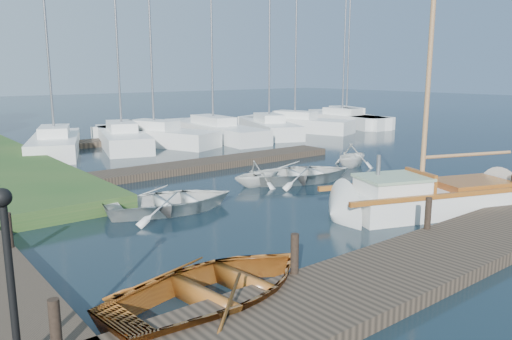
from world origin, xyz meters
TOP-DOWN VIEW (x-y plane):
  - ground at (0.00, 0.00)m, footprint 160.00×160.00m
  - near_dock at (0.00, -6.00)m, footprint 18.00×2.20m
  - far_dock at (2.00, 6.50)m, footprint 14.00×1.60m
  - pontoon at (10.00, 16.00)m, footprint 30.00×1.60m
  - mooring_post_0 at (-7.50, -5.00)m, footprint 0.16×0.16m
  - mooring_post_1 at (-3.00, -5.00)m, footprint 0.16×0.16m
  - mooring_post_2 at (1.50, -5.00)m, footprint 0.16×0.16m
  - mooring_post_4 at (-7.00, 0.00)m, footprint 0.16×0.16m
  - lamp_post at (-8.00, -5.00)m, footprint 0.24×0.24m
  - sailboat at (3.85, -3.59)m, footprint 7.39×4.29m
  - dinghy at (-4.60, -4.70)m, footprint 4.61×3.52m
  - tender_a at (-2.24, 1.34)m, footprint 4.41×3.53m
  - tender_b at (1.93, 2.36)m, footprint 2.05×1.78m
  - tender_c at (3.77, 1.88)m, footprint 4.65×3.94m
  - tender_d at (7.58, 2.71)m, footprint 2.60×2.38m
  - marina_boat_0 at (-1.64, 14.55)m, footprint 4.59×7.50m
  - marina_boat_1 at (2.02, 14.63)m, footprint 4.32×8.19m
  - marina_boat_2 at (3.83, 14.28)m, footprint 4.99×8.14m
  - marina_boat_3 at (7.98, 14.43)m, footprint 2.80×9.78m
  - marina_boat_4 at (11.77, 13.50)m, footprint 4.81×7.70m
  - marina_boat_5 at (14.67, 14.15)m, footprint 4.87×8.48m
  - marina_boat_6 at (19.57, 14.13)m, footprint 2.58×8.07m
  - marina_boat_7 at (20.66, 14.68)m, footprint 5.13×9.49m

SIDE VIEW (x-z plane):
  - ground at x=0.00m, z-range 0.00..0.00m
  - near_dock at x=0.00m, z-range 0.00..0.30m
  - far_dock at x=2.00m, z-range 0.00..0.30m
  - pontoon at x=10.00m, z-range 0.00..0.30m
  - sailboat at x=3.85m, z-range -4.57..5.26m
  - tender_a at x=-2.24m, z-range 0.00..0.81m
  - tender_c at x=3.77m, z-range 0.00..0.82m
  - dinghy at x=-4.60m, z-range 0.00..0.89m
  - tender_b at x=1.93m, z-range 0.00..1.05m
  - marina_boat_2 at x=3.83m, z-range -4.54..5.67m
  - marina_boat_1 at x=2.02m, z-range -4.65..5.79m
  - marina_boat_6 at x=19.57m, z-range -4.71..5.84m
  - marina_boat_7 at x=20.66m, z-range -5.16..6.29m
  - marina_boat_0 at x=-1.64m, z-range -4.57..5.71m
  - marina_boat_4 at x=11.77m, z-range -4.82..5.96m
  - marina_boat_3 at x=7.98m, z-range -5.57..6.72m
  - marina_boat_5 at x=14.67m, z-range -5.47..6.63m
  - tender_d at x=7.58m, z-range 0.00..1.17m
  - mooring_post_0 at x=-7.50m, z-range 0.30..1.10m
  - mooring_post_1 at x=-3.00m, z-range 0.30..1.10m
  - mooring_post_2 at x=1.50m, z-range 0.30..1.10m
  - mooring_post_4 at x=-7.00m, z-range 0.30..1.10m
  - lamp_post at x=-8.00m, z-range 0.65..3.09m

